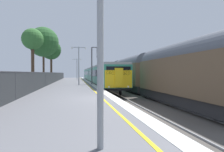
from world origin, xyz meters
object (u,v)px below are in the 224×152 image
at_px(platform_lamp_mid, 79,62).
at_px(background_tree_left, 32,40).
at_px(background_tree_right, 51,50).
at_px(freight_train_adjacent_track, 131,72).
at_px(platform_lamp_far, 77,67).
at_px(background_tree_centre, 43,43).
at_px(signal_gantry, 94,61).
at_px(commuter_train_at_platform, 96,75).

relative_size(platform_lamp_mid, background_tree_left, 0.66).
height_order(background_tree_left, background_tree_right, background_tree_right).
bearing_deg(platform_lamp_mid, background_tree_left, 162.11).
height_order(freight_train_adjacent_track, platform_lamp_far, platform_lamp_far).
bearing_deg(background_tree_left, freight_train_adjacent_track, -3.00).
distance_m(platform_lamp_far, background_tree_left, 21.31).
bearing_deg(freight_train_adjacent_track, background_tree_centre, 158.28).
bearing_deg(background_tree_centre, freight_train_adjacent_track, -21.72).
bearing_deg(background_tree_right, platform_lamp_mid, -69.50).
relative_size(signal_gantry, background_tree_right, 0.65).
xyz_separation_m(platform_lamp_far, background_tree_right, (-5.24, -8.14, 3.04)).
bearing_deg(freight_train_adjacent_track, commuter_train_at_platform, 110.72).
bearing_deg(commuter_train_at_platform, freight_train_adjacent_track, -69.28).
bearing_deg(platform_lamp_far, signal_gantry, -84.15).
height_order(commuter_train_at_platform, platform_lamp_far, platform_lamp_far).
relative_size(commuter_train_at_platform, background_tree_left, 5.25).
bearing_deg(background_tree_right, commuter_train_at_platform, -13.61).
distance_m(commuter_train_at_platform, background_tree_left, 14.76).
relative_size(commuter_train_at_platform, signal_gantry, 7.63).
xyz_separation_m(commuter_train_at_platform, platform_lamp_mid, (-3.61, -11.89, 1.78)).
distance_m(signal_gantry, background_tree_left, 8.86).
bearing_deg(platform_lamp_far, background_tree_right, -122.80).
height_order(platform_lamp_mid, platform_lamp_far, platform_lamp_mid).
xyz_separation_m(platform_lamp_far, background_tree_centre, (-5.52, -15.64, 3.42)).
relative_size(background_tree_left, background_tree_centre, 0.86).
height_order(background_tree_left, background_tree_centre, background_tree_centre).
bearing_deg(signal_gantry, commuter_train_at_platform, 81.91).
bearing_deg(background_tree_centre, platform_lamp_mid, -49.77).
distance_m(background_tree_left, background_tree_centre, 4.58).
distance_m(freight_train_adjacent_track, background_tree_right, 18.62).
height_order(commuter_train_at_platform, background_tree_right, background_tree_right).
height_order(commuter_train_at_platform, background_tree_left, background_tree_left).
bearing_deg(platform_lamp_mid, platform_lamp_far, 90.00).
relative_size(commuter_train_at_platform, platform_lamp_far, 7.97).
height_order(freight_train_adjacent_track, background_tree_right, background_tree_right).
bearing_deg(platform_lamp_mid, commuter_train_at_platform, 73.12).
xyz_separation_m(freight_train_adjacent_track, platform_lamp_mid, (-7.61, -1.30, 1.36)).
xyz_separation_m(commuter_train_at_platform, freight_train_adjacent_track, (4.00, -10.59, 0.42)).
distance_m(freight_train_adjacent_track, background_tree_left, 14.57).
bearing_deg(freight_train_adjacent_track, signal_gantry, 178.40).
bearing_deg(signal_gantry, background_tree_centre, 146.40).
distance_m(platform_lamp_far, background_tree_centre, 16.93).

